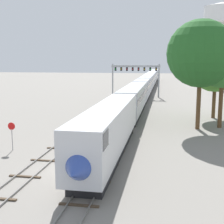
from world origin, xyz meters
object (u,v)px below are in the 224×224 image
(trackside_tree_left, at_px, (216,66))
(signal_gantry, at_px, (136,72))
(trackside_tree_mid, at_px, (223,58))
(passenger_train, at_px, (147,84))
(trackside_tree_right, at_px, (201,54))
(stop_sign, at_px, (12,132))
(water_tower, at_px, (221,21))

(trackside_tree_left, bearing_deg, signal_gantry, 119.44)
(trackside_tree_left, height_order, trackside_tree_mid, trackside_tree_mid)
(passenger_train, bearing_deg, trackside_tree_right, -77.79)
(trackside_tree_right, bearing_deg, trackside_tree_left, 69.68)
(signal_gantry, relative_size, trackside_tree_right, 0.85)
(passenger_train, bearing_deg, stop_sign, -99.90)
(stop_sign, xyz_separation_m, trackside_tree_left, (22.74, 22.19, 6.31))
(passenger_train, xyz_separation_m, trackside_tree_left, (12.74, -35.09, 5.57))
(trackside_tree_mid, bearing_deg, stop_sign, -146.61)
(trackside_tree_left, distance_m, trackside_tree_mid, 7.45)
(water_tower, height_order, stop_sign, water_tower)
(water_tower, distance_m, trackside_tree_left, 50.18)
(water_tower, bearing_deg, stop_sign, -113.70)
(trackside_tree_right, bearing_deg, signal_gantry, 108.38)
(passenger_train, bearing_deg, trackside_tree_left, -70.04)
(trackside_tree_left, distance_m, trackside_tree_right, 9.51)
(water_tower, xyz_separation_m, trackside_tree_left, (-8.05, -47.96, -12.39))
(signal_gantry, xyz_separation_m, trackside_tree_mid, (14.77, -33.91, 3.29))
(stop_sign, relative_size, trackside_tree_left, 0.24)
(trackside_tree_right, bearing_deg, trackside_tree_mid, 25.20)
(water_tower, xyz_separation_m, stop_sign, (-30.80, -70.15, -18.69))
(water_tower, bearing_deg, trackside_tree_right, -101.27)
(water_tower, relative_size, trackside_tree_left, 2.11)
(stop_sign, bearing_deg, trackside_tree_mid, 33.39)
(stop_sign, distance_m, trackside_tree_mid, 27.99)
(signal_gantry, xyz_separation_m, trackside_tree_left, (14.99, -26.56, 2.09))
(trackside_tree_left, xyz_separation_m, trackside_tree_mid, (-0.22, -7.35, 1.21))
(signal_gantry, relative_size, trackside_tree_mid, 0.90)
(signal_gantry, relative_size, trackside_tree_left, 0.99)
(passenger_train, relative_size, water_tower, 5.28)
(trackside_tree_mid, bearing_deg, signal_gantry, 113.53)
(passenger_train, relative_size, signal_gantry, 11.26)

